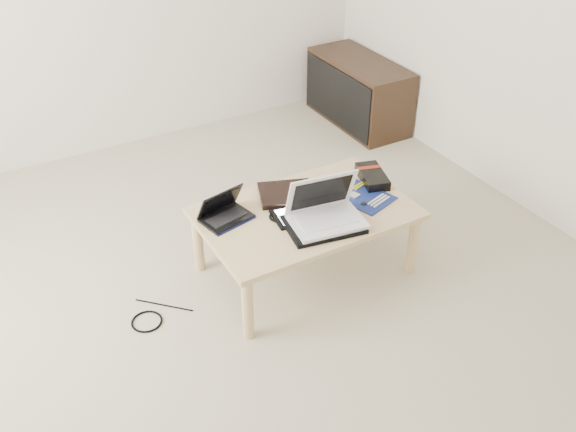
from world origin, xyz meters
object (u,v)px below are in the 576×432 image
white_laptop (325,211)px  gpu_box (372,176)px  netbook (225,213)px  media_cabinet (358,92)px  coffee_table (305,218)px

white_laptop → gpu_box: 0.50m
white_laptop → gpu_box: white_laptop is taller
white_laptop → gpu_box: (0.45, 0.22, -0.04)m
white_laptop → netbook: bearing=145.6°
media_cabinet → coffee_table: bearing=-133.3°
gpu_box → netbook: bearing=175.3°
coffee_table → white_laptop: (0.03, -0.14, 0.12)m
netbook → media_cabinet: bearing=36.2°
coffee_table → netbook: 0.43m
white_laptop → coffee_table: bearing=100.9°
media_cabinet → white_laptop: (-1.29, -1.54, 0.22)m
media_cabinet → white_laptop: 2.03m
coffee_table → netbook: bearing=159.6°
media_cabinet → netbook: netbook is taller
white_laptop → gpu_box: size_ratio=1.40×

